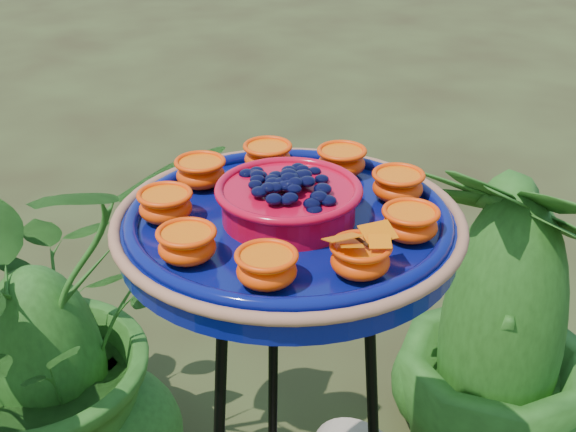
# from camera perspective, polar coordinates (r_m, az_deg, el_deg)

# --- Properties ---
(feeder_dish) EXTENTS (0.52, 0.52, 0.11)m
(feeder_dish) POSITION_cam_1_polar(r_m,az_deg,el_deg) (1.13, 0.04, -0.31)
(feeder_dish) COLOR #070E57
(feeder_dish) RESTS_ON tripod_stand
(shrub_back_left) EXTENTS (1.03, 0.97, 0.91)m
(shrub_back_left) POSITION_cam_1_polar(r_m,az_deg,el_deg) (1.91, -17.42, -7.32)
(shrub_back_left) COLOR #1D4412
(shrub_back_left) RESTS_ON ground
(shrub_back_right) EXTENTS (0.67, 0.67, 0.85)m
(shrub_back_right) POSITION_cam_1_polar(r_m,az_deg,el_deg) (1.94, 15.01, -7.50)
(shrub_back_right) COLOR #1D4412
(shrub_back_right) RESTS_ON ground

